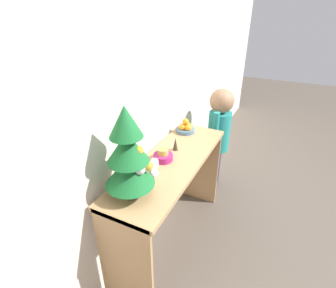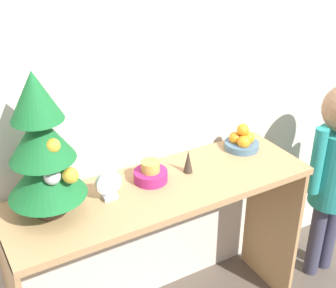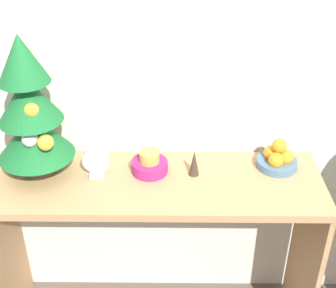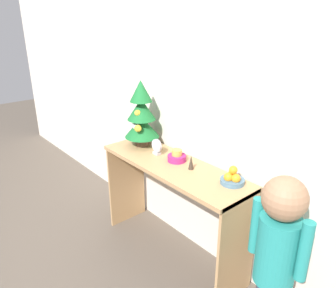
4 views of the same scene
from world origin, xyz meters
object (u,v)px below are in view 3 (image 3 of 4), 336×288
object	(u,v)px
fruit_bowl	(277,159)
figurine	(194,163)
singing_bowl	(150,164)
desk_clock	(96,163)
mini_tree	(30,111)

from	to	relation	value
fruit_bowl	figurine	size ratio (longest dim) A/B	1.52
singing_bowl	desk_clock	xyz separation A→B (m)	(-0.20, -0.03, 0.03)
mini_tree	singing_bowl	distance (m)	0.48
mini_tree	singing_bowl	size ratio (longest dim) A/B	3.94
figurine	fruit_bowl	bearing A→B (deg)	9.41
singing_bowl	desk_clock	size ratio (longest dim) A/B	1.12
fruit_bowl	desk_clock	bearing A→B (deg)	-174.14
mini_tree	desk_clock	world-z (taller)	mini_tree
mini_tree	fruit_bowl	world-z (taller)	mini_tree
mini_tree	desk_clock	xyz separation A→B (m)	(0.22, -0.03, -0.20)
singing_bowl	figurine	bearing A→B (deg)	-5.91
desk_clock	fruit_bowl	bearing A→B (deg)	5.86
mini_tree	singing_bowl	world-z (taller)	mini_tree
fruit_bowl	desk_clock	size ratio (longest dim) A/B	1.27
mini_tree	fruit_bowl	xyz separation A→B (m)	(0.91, 0.05, -0.22)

